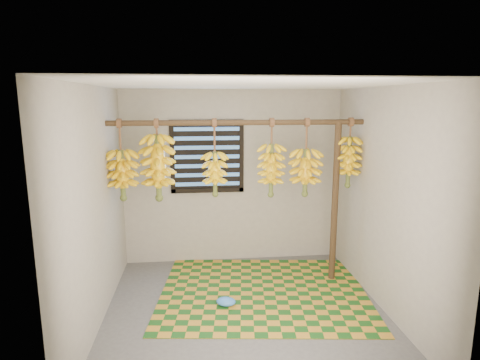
{
  "coord_description": "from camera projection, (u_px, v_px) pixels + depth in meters",
  "views": [
    {
      "loc": [
        -0.49,
        -3.96,
        2.24
      ],
      "look_at": [
        0.0,
        0.55,
        1.35
      ],
      "focal_mm": 30.0,
      "sensor_mm": 36.0,
      "label": 1
    }
  ],
  "objects": [
    {
      "name": "hanging_pole",
      "position": [
        239.0,
        123.0,
        4.64
      ],
      "size": [
        3.0,
        0.06,
        0.06
      ],
      "primitive_type": "cylinder",
      "rotation": [
        0.0,
        1.57,
        0.0
      ],
      "color": "#44311D",
      "rests_on": "wall_left"
    },
    {
      "name": "banana_bunch_b",
      "position": [
        158.0,
        168.0,
        4.64
      ],
      "size": [
        0.37,
        0.37,
        0.94
      ],
      "color": "brown",
      "rests_on": "hanging_pole"
    },
    {
      "name": "banana_bunch_e",
      "position": [
        305.0,
        172.0,
        4.85
      ],
      "size": [
        0.37,
        0.37,
        0.94
      ],
      "color": "brown",
      "rests_on": "hanging_pole"
    },
    {
      "name": "wall_back",
      "position": [
        233.0,
        177.0,
        5.58
      ],
      "size": [
        3.0,
        0.01,
        2.4
      ],
      "primitive_type": "cube",
      "color": "gray",
      "rests_on": "floor"
    },
    {
      "name": "window",
      "position": [
        207.0,
        157.0,
        5.46
      ],
      "size": [
        1.0,
        0.04,
        1.0
      ],
      "color": "black",
      "rests_on": "wall_back"
    },
    {
      "name": "support_post",
      "position": [
        335.0,
        203.0,
        4.96
      ],
      "size": [
        0.08,
        0.08,
        2.0
      ],
      "primitive_type": "cylinder",
      "color": "#44311D",
      "rests_on": "floor"
    },
    {
      "name": "banana_bunch_d",
      "position": [
        271.0,
        170.0,
        4.79
      ],
      "size": [
        0.31,
        0.31,
        0.94
      ],
      "color": "brown",
      "rests_on": "hanging_pole"
    },
    {
      "name": "banana_bunch_f",
      "position": [
        349.0,
        162.0,
        4.88
      ],
      "size": [
        0.3,
        0.3,
        0.84
      ],
      "color": "brown",
      "rests_on": "hanging_pole"
    },
    {
      "name": "wall_left",
      "position": [
        95.0,
        209.0,
        3.95
      ],
      "size": [
        0.01,
        3.0,
        2.4
      ],
      "primitive_type": "cube",
      "color": "gray",
      "rests_on": "floor"
    },
    {
      "name": "woven_mat",
      "position": [
        263.0,
        292.0,
        4.79
      ],
      "size": [
        2.63,
        2.2,
        0.01
      ],
      "primitive_type": "cube",
      "rotation": [
        0.0,
        0.0,
        -0.12
      ],
      "color": "#174C16",
      "rests_on": "floor"
    },
    {
      "name": "plastic_bag",
      "position": [
        226.0,
        302.0,
        4.45
      ],
      "size": [
        0.26,
        0.22,
        0.09
      ],
      "primitive_type": "ellipsoid",
      "rotation": [
        0.0,
        0.0,
        -0.28
      ],
      "color": "#3A7AD9",
      "rests_on": "woven_mat"
    },
    {
      "name": "banana_bunch_c",
      "position": [
        215.0,
        174.0,
        4.73
      ],
      "size": [
        0.29,
        0.29,
        0.92
      ],
      "color": "brown",
      "rests_on": "hanging_pole"
    },
    {
      "name": "ceiling",
      "position": [
        246.0,
        84.0,
        3.88
      ],
      "size": [
        3.0,
        3.0,
        0.01
      ],
      "primitive_type": "cube",
      "color": "silver",
      "rests_on": "wall_back"
    },
    {
      "name": "floor",
      "position": [
        245.0,
        312.0,
        4.35
      ],
      "size": [
        3.0,
        3.0,
        0.01
      ],
      "primitive_type": "cube",
      "color": "#4B4B4B",
      "rests_on": "ground"
    },
    {
      "name": "wall_right",
      "position": [
        386.0,
        201.0,
        4.27
      ],
      "size": [
        0.01,
        3.0,
        2.4
      ],
      "primitive_type": "cube",
      "color": "gray",
      "rests_on": "floor"
    },
    {
      "name": "banana_bunch_a",
      "position": [
        122.0,
        175.0,
        4.61
      ],
      "size": [
        0.36,
        0.36,
        0.93
      ],
      "color": "brown",
      "rests_on": "hanging_pole"
    }
  ]
}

